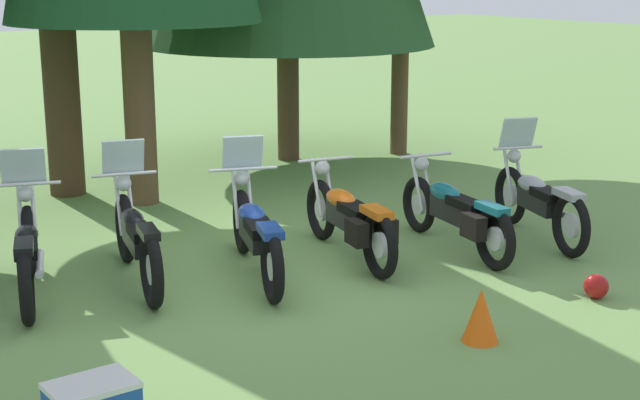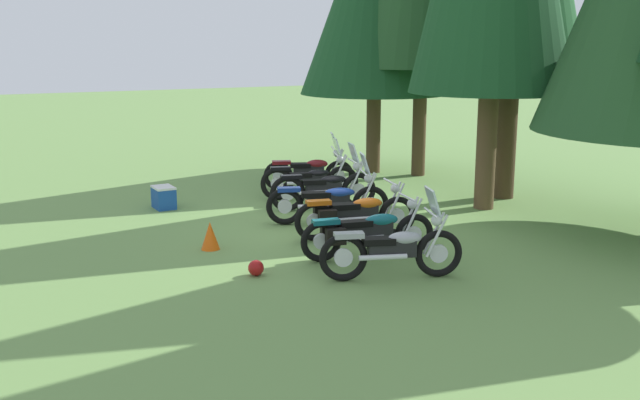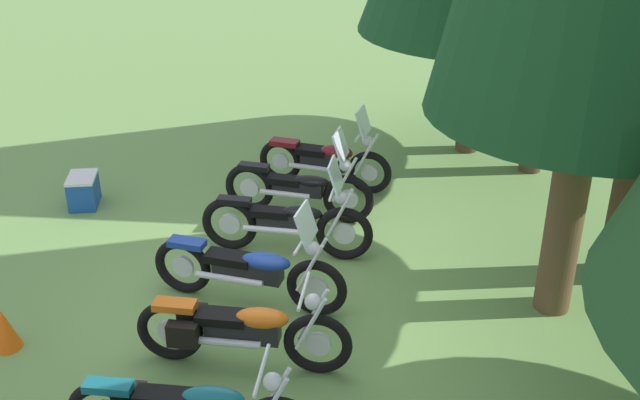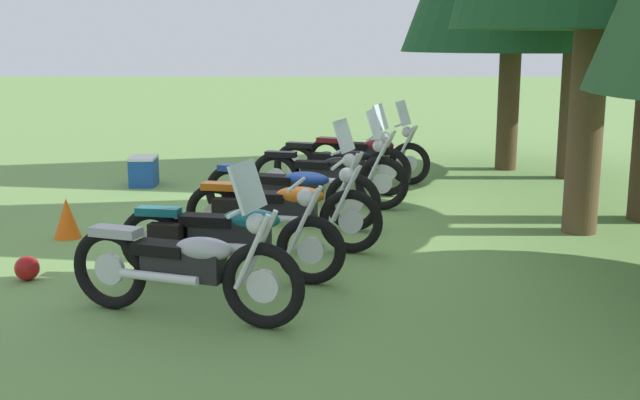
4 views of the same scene
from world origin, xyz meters
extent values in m
plane|color=#6B934C|center=(0.00, 0.00, 0.00)|extent=(80.00, 80.00, 0.00)
torus|color=black|center=(-2.93, 1.60, 0.35)|extent=(0.36, 0.69, 0.69)
cylinder|color=silver|center=(-2.93, 1.60, 0.35)|extent=(0.14, 0.26, 0.26)
torus|color=black|center=(-3.47, 0.24, 0.35)|extent=(0.36, 0.69, 0.69)
cylinder|color=silver|center=(-3.47, 0.24, 0.35)|extent=(0.14, 0.26, 0.26)
cube|color=black|center=(-3.20, 0.92, 0.46)|extent=(0.48, 0.76, 0.26)
ellipsoid|color=maroon|center=(-3.13, 1.11, 0.62)|extent=(0.46, 0.58, 0.20)
cube|color=black|center=(-3.27, 0.73, 0.59)|extent=(0.43, 0.55, 0.10)
cube|color=maroon|center=(-3.44, 0.32, 0.67)|extent=(0.36, 0.49, 0.08)
cylinder|color=silver|center=(-3.04, 1.57, 0.64)|extent=(0.16, 0.33, 0.65)
cylinder|color=silver|center=(-2.87, 1.51, 0.64)|extent=(0.16, 0.33, 0.65)
cylinder|color=silver|center=(-2.99, 1.47, 0.98)|extent=(0.67, 0.29, 0.04)
sphere|color=silver|center=(-2.95, 1.55, 0.86)|extent=(0.22, 0.22, 0.17)
cylinder|color=silver|center=(-3.12, 0.72, 0.37)|extent=(0.34, 0.70, 0.08)
cube|color=silver|center=(-2.98, 1.48, 1.16)|extent=(0.47, 0.30, 0.39)
torus|color=black|center=(-2.00, 1.18, 0.37)|extent=(0.34, 0.74, 0.74)
cylinder|color=silver|center=(-2.00, 1.18, 0.37)|extent=(0.13, 0.28, 0.28)
torus|color=black|center=(-2.46, -0.22, 0.37)|extent=(0.34, 0.74, 0.74)
cylinder|color=silver|center=(-2.46, -0.22, 0.37)|extent=(0.13, 0.28, 0.28)
cube|color=black|center=(-2.23, 0.48, 0.46)|extent=(0.40, 0.75, 0.20)
ellipsoid|color=black|center=(-2.17, 0.67, 0.58)|extent=(0.38, 0.56, 0.16)
cube|color=black|center=(-2.30, 0.29, 0.55)|extent=(0.35, 0.53, 0.10)
cube|color=black|center=(-2.44, -0.14, 0.71)|extent=(0.29, 0.47, 0.08)
cylinder|color=silver|center=(-2.09, 1.15, 0.67)|extent=(0.15, 0.33, 0.65)
cylinder|color=silver|center=(-1.96, 1.10, 0.67)|extent=(0.15, 0.33, 0.65)
cylinder|color=silver|center=(-2.05, 1.05, 1.01)|extent=(0.70, 0.26, 0.04)
sphere|color=silver|center=(-2.02, 1.14, 0.89)|extent=(0.21, 0.21, 0.17)
cylinder|color=silver|center=(-2.18, 0.29, 0.39)|extent=(0.30, 0.72, 0.08)
cube|color=silver|center=(-2.04, 1.07, 1.19)|extent=(0.47, 0.28, 0.39)
torus|color=black|center=(-1.00, 1.04, 0.38)|extent=(0.29, 0.76, 0.75)
cylinder|color=silver|center=(-1.00, 1.04, 0.38)|extent=(0.12, 0.29, 0.29)
torus|color=black|center=(-1.36, -0.46, 0.38)|extent=(0.29, 0.76, 0.75)
cylinder|color=silver|center=(-1.36, -0.46, 0.38)|extent=(0.12, 0.29, 0.29)
cube|color=black|center=(-1.18, 0.29, 0.48)|extent=(0.35, 0.78, 0.24)
ellipsoid|color=black|center=(-1.13, 0.49, 0.63)|extent=(0.34, 0.58, 0.18)
cube|color=black|center=(-1.23, 0.08, 0.60)|extent=(0.31, 0.54, 0.10)
cube|color=black|center=(-1.34, -0.38, 0.73)|extent=(0.26, 0.46, 0.08)
cylinder|color=silver|center=(-1.08, 0.99, 0.67)|extent=(0.12, 0.34, 0.65)
cylinder|color=silver|center=(-0.95, 0.96, 0.67)|extent=(0.12, 0.34, 0.65)
cylinder|color=silver|center=(-1.03, 0.90, 1.01)|extent=(0.67, 0.19, 0.04)
sphere|color=silver|center=(-1.01, 0.99, 0.89)|extent=(0.21, 0.21, 0.17)
cylinder|color=silver|center=(-1.11, 0.10, 0.40)|extent=(0.26, 0.76, 0.08)
cube|color=silver|center=(-1.03, 0.92, 1.19)|extent=(0.46, 0.25, 0.39)
torus|color=black|center=(0.22, 0.61, 0.36)|extent=(0.35, 0.72, 0.72)
cylinder|color=silver|center=(0.22, 0.61, 0.36)|extent=(0.14, 0.27, 0.27)
torus|color=black|center=(-0.34, -0.97, 0.36)|extent=(0.35, 0.72, 0.72)
cylinder|color=silver|center=(-0.34, -0.97, 0.36)|extent=(0.14, 0.27, 0.27)
cube|color=black|center=(-0.06, -0.18, 0.47)|extent=(0.48, 0.86, 0.24)
ellipsoid|color=navy|center=(0.02, 0.04, 0.61)|extent=(0.45, 0.65, 0.18)
cube|color=black|center=(-0.14, -0.40, 0.58)|extent=(0.43, 0.61, 0.10)
cube|color=navy|center=(-0.31, -0.90, 0.70)|extent=(0.34, 0.48, 0.08)
cylinder|color=silver|center=(0.13, 0.58, 0.66)|extent=(0.15, 0.33, 0.65)
cylinder|color=silver|center=(0.28, 0.52, 0.66)|extent=(0.15, 0.33, 0.65)
cylinder|color=silver|center=(0.18, 0.48, 1.00)|extent=(0.72, 0.29, 0.04)
sphere|color=silver|center=(0.21, 0.56, 0.88)|extent=(0.22, 0.22, 0.17)
cylinder|color=silver|center=(0.01, -0.40, 0.38)|extent=(0.35, 0.81, 0.08)
cube|color=silver|center=(0.18, 0.50, 1.18)|extent=(0.47, 0.29, 0.39)
torus|color=black|center=(1.26, 0.56, 0.36)|extent=(0.25, 0.73, 0.72)
cylinder|color=silver|center=(1.26, 0.56, 0.36)|extent=(0.10, 0.28, 0.27)
torus|color=black|center=(0.95, -0.98, 0.36)|extent=(0.25, 0.73, 0.72)
cylinder|color=silver|center=(0.95, -0.98, 0.36)|extent=(0.10, 0.28, 0.27)
cube|color=black|center=(1.11, -0.21, 0.47)|extent=(0.37, 0.80, 0.25)
ellipsoid|color=#D16014|center=(1.15, 0.00, 0.63)|extent=(0.37, 0.60, 0.20)
cube|color=black|center=(1.06, -0.42, 0.60)|extent=(0.35, 0.56, 0.10)
cube|color=#D16014|center=(0.97, -0.90, 0.69)|extent=(0.28, 0.47, 0.08)
cylinder|color=silver|center=(1.17, 0.52, 0.66)|extent=(0.11, 0.34, 0.65)
cylinder|color=silver|center=(1.33, 0.49, 0.66)|extent=(0.11, 0.34, 0.65)
cylinder|color=silver|center=(1.23, 0.43, 0.99)|extent=(0.67, 0.17, 0.04)
sphere|color=silver|center=(1.25, 0.51, 0.87)|extent=(0.20, 0.20, 0.17)
cylinder|color=silver|center=(1.20, -0.40, 0.38)|extent=(0.23, 0.78, 0.08)
cube|color=black|center=(0.82, -0.75, 0.46)|extent=(0.20, 0.34, 0.26)
cube|color=black|center=(1.16, -0.82, 0.46)|extent=(0.20, 0.34, 0.26)
torus|color=black|center=(2.42, 0.16, 0.34)|extent=(0.23, 0.69, 0.69)
cylinder|color=silver|center=(2.42, 0.16, 0.34)|extent=(0.09, 0.26, 0.26)
torus|color=black|center=(2.14, -1.44, 0.34)|extent=(0.23, 0.69, 0.69)
cylinder|color=silver|center=(2.14, -1.44, 0.34)|extent=(0.09, 0.26, 0.26)
cube|color=black|center=(2.28, -0.64, 0.46)|extent=(0.32, 0.82, 0.27)
ellipsoid|color=#14606B|center=(2.32, -0.42, 0.62)|extent=(0.32, 0.60, 0.21)
cube|color=black|center=(2.24, -0.86, 0.59)|extent=(0.30, 0.56, 0.10)
cube|color=#14606B|center=(2.15, -1.36, 0.66)|extent=(0.24, 0.46, 0.08)
cylinder|color=silver|center=(2.35, 0.11, 0.64)|extent=(0.10, 0.34, 0.65)
cylinder|color=silver|center=(2.48, 0.08, 0.64)|extent=(0.10, 0.34, 0.65)
cylinder|color=silver|center=(2.40, 0.02, 0.98)|extent=(0.68, 0.15, 0.04)
sphere|color=silver|center=(2.41, 0.11, 0.86)|extent=(0.20, 0.20, 0.17)
cylinder|color=silver|center=(2.36, -0.84, 0.36)|extent=(0.22, 0.80, 0.08)
cube|color=black|center=(2.03, -1.21, 0.44)|extent=(0.19, 0.34, 0.26)
cube|color=black|center=(2.32, -1.26, 0.44)|extent=(0.19, 0.34, 0.26)
torus|color=black|center=(3.61, -0.20, 0.36)|extent=(0.33, 0.72, 0.73)
cylinder|color=silver|center=(3.61, -0.20, 0.36)|extent=(0.14, 0.28, 0.28)
torus|color=black|center=(3.16, -1.58, 0.36)|extent=(0.33, 0.72, 0.73)
cylinder|color=silver|center=(3.16, -1.58, 0.36)|extent=(0.14, 0.28, 0.28)
cube|color=black|center=(3.39, -0.89, 0.47)|extent=(0.42, 0.75, 0.25)
ellipsoid|color=#9EA0A8|center=(3.45, -0.70, 0.63)|extent=(0.41, 0.57, 0.19)
cube|color=black|center=(3.32, -1.08, 0.60)|extent=(0.38, 0.53, 0.10)
cube|color=#9EA0A8|center=(3.18, -1.50, 0.70)|extent=(0.32, 0.48, 0.08)
cylinder|color=silver|center=(3.52, -0.23, 0.66)|extent=(0.15, 0.33, 0.65)
cylinder|color=silver|center=(3.67, -0.28, 0.66)|extent=(0.15, 0.33, 0.65)
cylinder|color=silver|center=(3.57, -0.33, 1.00)|extent=(0.63, 0.24, 0.04)
sphere|color=silver|center=(3.60, -0.25, 0.88)|extent=(0.21, 0.21, 0.17)
cylinder|color=silver|center=(3.46, -1.08, 0.38)|extent=(0.30, 0.71, 0.08)
cube|color=silver|center=(3.58, -0.31, 1.18)|extent=(0.47, 0.28, 0.39)
cylinder|color=#4C3823|center=(-4.55, 3.50, 1.05)|extent=(0.38, 0.38, 2.11)
cylinder|color=#4C3823|center=(-3.64, 4.34, 1.40)|extent=(0.36, 0.36, 2.80)
cylinder|color=brown|center=(0.24, 3.39, 1.22)|extent=(0.42, 0.42, 2.44)
cube|color=#19479E|center=(-2.79, -2.70, 0.22)|extent=(0.57, 0.42, 0.43)
cube|color=silver|center=(-2.79, -2.70, 0.45)|extent=(0.58, 0.42, 0.04)
cone|color=#EA590F|center=(0.64, -2.80, 0.24)|extent=(0.32, 0.32, 0.48)
sphere|color=maroon|center=(2.33, -2.64, 0.12)|extent=(0.24, 0.24, 0.24)
camera|label=1|loc=(-4.74, -8.28, 3.15)|focal=52.52mm
camera|label=2|loc=(12.28, -6.54, 3.51)|focal=41.17mm
camera|label=3|loc=(7.54, 0.20, 5.17)|focal=42.63mm
camera|label=4|loc=(9.79, 0.38, 2.34)|focal=44.61mm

